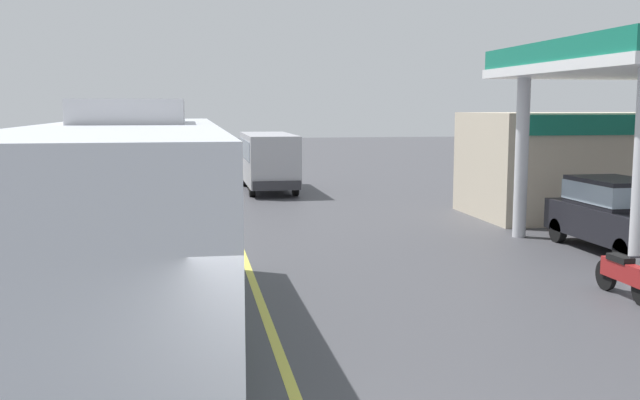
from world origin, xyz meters
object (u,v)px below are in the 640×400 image
Objects in this scene: coach_bus_main at (131,236)px; car_trailing_behind_bus at (176,174)px; motorcycle_parked_forecourt at (624,274)px; car_at_pump at (616,211)px; minibus_opposing_lane at (268,157)px.

coach_bus_main is 2.63× the size of car_trailing_behind_bus.
coach_bus_main is 6.13× the size of motorcycle_parked_forecourt.
car_trailing_behind_bus is at bearing 132.22° from car_at_pump.
minibus_opposing_lane is 4.76m from car_trailing_behind_bus.
car_at_pump is 16.24m from car_trailing_behind_bus.
coach_bus_main reaches higher than minibus_opposing_lane.
car_trailing_behind_bus reaches higher than motorcycle_parked_forecourt.
car_at_pump is 4.73m from motorcycle_parked_forecourt.
coach_bus_main is 1.80× the size of minibus_opposing_lane.
minibus_opposing_lane is at bearing 35.44° from car_trailing_behind_bus.
motorcycle_parked_forecourt is at bearing -76.01° from minibus_opposing_lane.
car_trailing_behind_bus is (-3.86, -2.75, -0.46)m from minibus_opposing_lane.
motorcycle_parked_forecourt is (-2.36, -4.07, -0.57)m from car_at_pump.
coach_bus_main reaches higher than motorcycle_parked_forecourt.
motorcycle_parked_forecourt is 18.24m from car_trailing_behind_bus.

